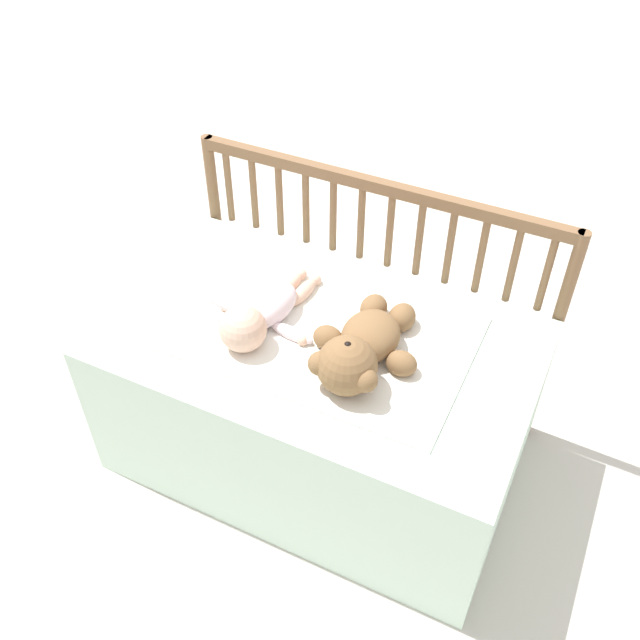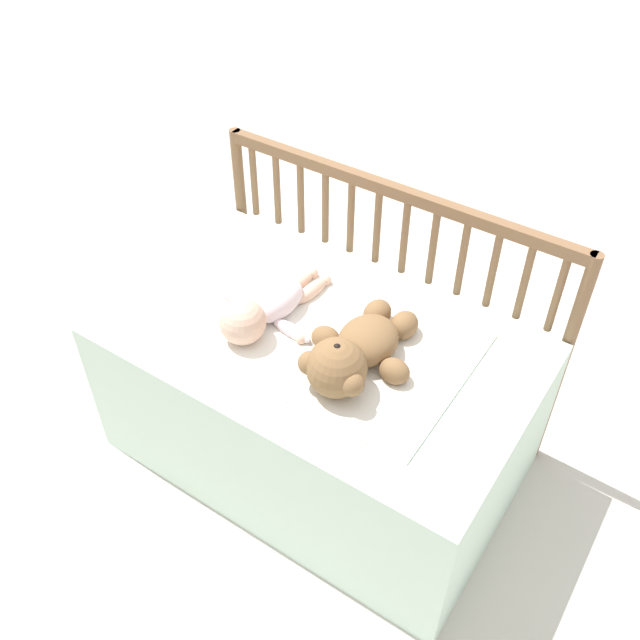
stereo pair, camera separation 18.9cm
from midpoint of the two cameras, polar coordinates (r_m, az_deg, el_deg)
The scene contains 6 objects.
ground_plane at distance 2.31m, azimuth 2.31°, elevation -10.55°, with size 12.00×12.00×0.00m, color silver.
crib_mattress at distance 2.12m, azimuth 2.49°, elevation -6.44°, with size 1.17×0.71×0.51m.
crib_rail at distance 2.15m, azimuth 8.10°, elevation 5.53°, with size 1.17×0.04×0.79m.
blanket at distance 1.94m, azimuth 2.89°, elevation -1.11°, with size 0.80×0.51×0.01m.
teddy_bear at distance 1.81m, azimuth 5.79°, elevation -2.70°, with size 0.29×0.39×0.16m.
baby at distance 1.94m, azimuth -1.70°, elevation 0.75°, with size 0.32×0.40×0.13m.
Camera 2 is at (0.78, -1.15, 1.85)m, focal length 40.00 mm.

